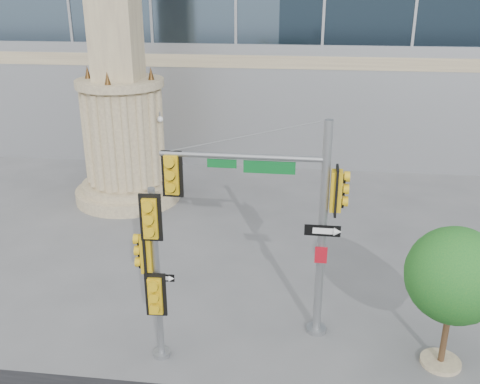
# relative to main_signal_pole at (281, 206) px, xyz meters

# --- Properties ---
(ground) EXTENTS (120.00, 120.00, 0.00)m
(ground) POSITION_rel_main_signal_pole_xyz_m (-0.90, -0.50, -3.56)
(ground) COLOR #545456
(ground) RESTS_ON ground
(monument) EXTENTS (4.40, 4.40, 16.60)m
(monument) POSITION_rel_main_signal_pole_xyz_m (-6.90, 8.50, 1.96)
(monument) COLOR gray
(monument) RESTS_ON ground
(main_signal_pole) EXTENTS (4.46, 0.54, 5.74)m
(main_signal_pole) POSITION_rel_main_signal_pole_xyz_m (0.00, 0.00, 0.00)
(main_signal_pole) COLOR slate
(main_signal_pole) RESTS_ON ground
(secondary_signal_pole) EXTENTS (0.78, 0.58, 4.47)m
(secondary_signal_pole) POSITION_rel_main_signal_pole_xyz_m (-2.83, -1.60, -0.93)
(secondary_signal_pole) COLOR slate
(secondary_signal_pole) RESTS_ON ground
(street_tree) EXTENTS (2.30, 2.25, 3.59)m
(street_tree) POSITION_rel_main_signal_pole_xyz_m (4.07, -0.95, -1.20)
(street_tree) COLOR gray
(street_tree) RESTS_ON ground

